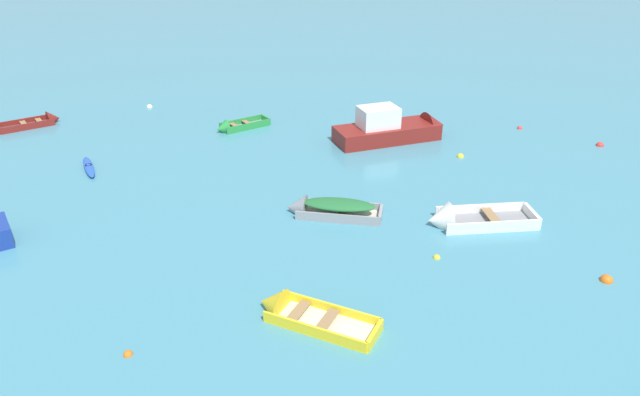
{
  "coord_description": "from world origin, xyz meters",
  "views": [
    {
      "loc": [
        4.15,
        -3.59,
        11.9
      ],
      "look_at": [
        0.0,
        19.69,
        0.15
      ],
      "focal_mm": 33.25,
      "sensor_mm": 36.0,
      "label": 1
    }
  ],
  "objects_px": {
    "rowboat_yellow_back_row_right": "(292,311)",
    "mooring_buoy_central": "(437,258)",
    "rowboat_maroon_distant_center": "(42,122)",
    "mooring_buoy_between_boats_right": "(460,157)",
    "mooring_buoy_outer_edge": "(600,146)",
    "mooring_buoy_trailing": "(128,355)",
    "motor_launch_maroon_foreground_center": "(395,128)",
    "rowboat_grey_back_row_left": "(324,208)",
    "kayak_blue_far_back": "(89,167)",
    "mooring_buoy_far_field": "(150,107)",
    "mooring_buoy_near_foreground": "(519,129)",
    "rowboat_white_near_camera": "(459,220)",
    "rowboat_green_near_right": "(233,127)",
    "mooring_buoy_between_boats_left": "(606,281)"
  },
  "relations": [
    {
      "from": "rowboat_maroon_distant_center",
      "to": "rowboat_yellow_back_row_right",
      "type": "distance_m",
      "value": 24.36
    },
    {
      "from": "rowboat_grey_back_row_left",
      "to": "motor_launch_maroon_foreground_center",
      "type": "bearing_deg",
      "value": 76.13
    },
    {
      "from": "rowboat_yellow_back_row_right",
      "to": "mooring_buoy_outer_edge",
      "type": "xyz_separation_m",
      "value": [
        13.42,
        17.64,
        -0.18
      ]
    },
    {
      "from": "rowboat_white_near_camera",
      "to": "mooring_buoy_far_field",
      "type": "bearing_deg",
      "value": 146.87
    },
    {
      "from": "rowboat_green_near_right",
      "to": "mooring_buoy_central",
      "type": "relative_size",
      "value": 10.77
    },
    {
      "from": "rowboat_green_near_right",
      "to": "rowboat_maroon_distant_center",
      "type": "bearing_deg",
      "value": -174.78
    },
    {
      "from": "rowboat_white_near_camera",
      "to": "mooring_buoy_outer_edge",
      "type": "distance_m",
      "value": 13.2
    },
    {
      "from": "mooring_buoy_near_foreground",
      "to": "rowboat_grey_back_row_left",
      "type": "bearing_deg",
      "value": -126.92
    },
    {
      "from": "mooring_buoy_between_boats_right",
      "to": "mooring_buoy_central",
      "type": "bearing_deg",
      "value": -96.69
    },
    {
      "from": "motor_launch_maroon_foreground_center",
      "to": "rowboat_grey_back_row_left",
      "type": "bearing_deg",
      "value": -103.87
    },
    {
      "from": "mooring_buoy_between_boats_right",
      "to": "rowboat_white_near_camera",
      "type": "bearing_deg",
      "value": -92.59
    },
    {
      "from": "rowboat_maroon_distant_center",
      "to": "mooring_buoy_between_boats_right",
      "type": "height_order",
      "value": "rowboat_maroon_distant_center"
    },
    {
      "from": "mooring_buoy_between_boats_right",
      "to": "mooring_buoy_outer_edge",
      "type": "distance_m",
      "value": 8.18
    },
    {
      "from": "kayak_blue_far_back",
      "to": "mooring_buoy_near_foreground",
      "type": "distance_m",
      "value": 24.14
    },
    {
      "from": "mooring_buoy_trailing",
      "to": "mooring_buoy_near_foreground",
      "type": "xyz_separation_m",
      "value": [
        13.75,
        22.4,
        0.0
      ]
    },
    {
      "from": "mooring_buoy_far_field",
      "to": "mooring_buoy_near_foreground",
      "type": "relative_size",
      "value": 1.21
    },
    {
      "from": "rowboat_white_near_camera",
      "to": "mooring_buoy_outer_edge",
      "type": "height_order",
      "value": "rowboat_white_near_camera"
    },
    {
      "from": "rowboat_yellow_back_row_right",
      "to": "motor_launch_maroon_foreground_center",
      "type": "bearing_deg",
      "value": 82.4
    },
    {
      "from": "mooring_buoy_outer_edge",
      "to": "mooring_buoy_far_field",
      "type": "bearing_deg",
      "value": 175.55
    },
    {
      "from": "rowboat_maroon_distant_center",
      "to": "mooring_buoy_central",
      "type": "xyz_separation_m",
      "value": [
        23.43,
        -11.1,
        -0.18
      ]
    },
    {
      "from": "kayak_blue_far_back",
      "to": "mooring_buoy_trailing",
      "type": "bearing_deg",
      "value": -56.44
    },
    {
      "from": "motor_launch_maroon_foreground_center",
      "to": "mooring_buoy_central",
      "type": "distance_m",
      "value": 12.54
    },
    {
      "from": "rowboat_grey_back_row_left",
      "to": "mooring_buoy_outer_edge",
      "type": "height_order",
      "value": "rowboat_grey_back_row_left"
    },
    {
      "from": "mooring_buoy_central",
      "to": "mooring_buoy_between_boats_right",
      "type": "bearing_deg",
      "value": 83.31
    },
    {
      "from": "mooring_buoy_between_boats_right",
      "to": "mooring_buoy_trailing",
      "type": "relative_size",
      "value": 1.31
    },
    {
      "from": "mooring_buoy_outer_edge",
      "to": "mooring_buoy_between_boats_left",
      "type": "bearing_deg",
      "value": -102.0
    },
    {
      "from": "rowboat_green_near_right",
      "to": "mooring_buoy_far_field",
      "type": "distance_m",
      "value": 7.47
    },
    {
      "from": "motor_launch_maroon_foreground_center",
      "to": "mooring_buoy_between_boats_right",
      "type": "xyz_separation_m",
      "value": [
        3.58,
        -2.0,
        -0.65
      ]
    },
    {
      "from": "rowboat_grey_back_row_left",
      "to": "kayak_blue_far_back",
      "type": "distance_m",
      "value": 12.7
    },
    {
      "from": "rowboat_maroon_distant_center",
      "to": "rowboat_green_near_right",
      "type": "relative_size",
      "value": 1.06
    },
    {
      "from": "rowboat_green_near_right",
      "to": "rowboat_yellow_back_row_right",
      "type": "xyz_separation_m",
      "value": [
        7.2,
        -16.52,
        -0.0
      ]
    },
    {
      "from": "mooring_buoy_outer_edge",
      "to": "mooring_buoy_trailing",
      "type": "xyz_separation_m",
      "value": [
        -17.77,
        -20.29,
        0.0
      ]
    },
    {
      "from": "mooring_buoy_outer_edge",
      "to": "mooring_buoy_central",
      "type": "xyz_separation_m",
      "value": [
        -8.82,
        -13.28,
        0.0
      ]
    },
    {
      "from": "rowboat_green_near_right",
      "to": "mooring_buoy_near_foreground",
      "type": "height_order",
      "value": "rowboat_green_near_right"
    },
    {
      "from": "rowboat_yellow_back_row_right",
      "to": "motor_launch_maroon_foreground_center",
      "type": "height_order",
      "value": "motor_launch_maroon_foreground_center"
    },
    {
      "from": "rowboat_maroon_distant_center",
      "to": "mooring_buoy_far_field",
      "type": "height_order",
      "value": "rowboat_maroon_distant_center"
    },
    {
      "from": "mooring_buoy_far_field",
      "to": "mooring_buoy_trailing",
      "type": "bearing_deg",
      "value": -66.86
    },
    {
      "from": "rowboat_yellow_back_row_right",
      "to": "mooring_buoy_outer_edge",
      "type": "height_order",
      "value": "rowboat_yellow_back_row_right"
    },
    {
      "from": "mooring_buoy_near_foreground",
      "to": "mooring_buoy_far_field",
      "type": "bearing_deg",
      "value": 179.94
    },
    {
      "from": "rowboat_white_near_camera",
      "to": "kayak_blue_far_back",
      "type": "height_order",
      "value": "rowboat_white_near_camera"
    },
    {
      "from": "rowboat_maroon_distant_center",
      "to": "rowboat_grey_back_row_left",
      "type": "xyz_separation_m",
      "value": [
        18.68,
        -8.44,
        0.15
      ]
    },
    {
      "from": "mooring_buoy_outer_edge",
      "to": "rowboat_green_near_right",
      "type": "bearing_deg",
      "value": -176.89
    },
    {
      "from": "rowboat_green_near_right",
      "to": "rowboat_grey_back_row_left",
      "type": "xyz_separation_m",
      "value": [
        7.05,
        -9.5,
        0.14
      ]
    },
    {
      "from": "mooring_buoy_between_boats_left",
      "to": "mooring_buoy_near_foreground",
      "type": "distance_m",
      "value": 15.9
    },
    {
      "from": "rowboat_white_near_camera",
      "to": "kayak_blue_far_back",
      "type": "xyz_separation_m",
      "value": [
        -18.03,
        2.61,
        -0.09
      ]
    },
    {
      "from": "motor_launch_maroon_foreground_center",
      "to": "mooring_buoy_between_boats_right",
      "type": "bearing_deg",
      "value": -29.22
    },
    {
      "from": "mooring_buoy_far_field",
      "to": "mooring_buoy_outer_edge",
      "type": "height_order",
      "value": "mooring_buoy_outer_edge"
    },
    {
      "from": "rowboat_yellow_back_row_right",
      "to": "mooring_buoy_central",
      "type": "relative_size",
      "value": 15.06
    },
    {
      "from": "rowboat_maroon_distant_center",
      "to": "kayak_blue_far_back",
      "type": "distance_m",
      "value": 8.5
    },
    {
      "from": "motor_launch_maroon_foreground_center",
      "to": "mooring_buoy_far_field",
      "type": "bearing_deg",
      "value": 169.07
    }
  ]
}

